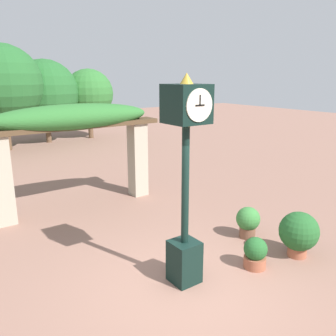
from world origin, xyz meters
TOP-DOWN VIEW (x-y plane):
  - ground_plane at (0.00, 0.00)m, footprint 60.00×60.00m
  - pedestal_clock at (0.11, 0.21)m, footprint 0.62×0.67m
  - pergola at (0.00, 4.83)m, footprint 4.92×1.06m
  - potted_plant_near_left at (1.51, -0.22)m, footprint 0.45×0.45m
  - potted_plant_near_right at (2.57, -0.42)m, footprint 0.80×0.80m
  - potted_plant_far_left at (2.40, 0.77)m, footprint 0.54×0.54m

SIDE VIEW (x-z plane):
  - ground_plane at x=0.00m, z-range 0.00..0.00m
  - potted_plant_near_left at x=1.51m, z-range 0.00..0.61m
  - potted_plant_far_left at x=2.40m, z-range 0.03..0.76m
  - potted_plant_near_right at x=2.57m, z-range 0.05..0.99m
  - pedestal_clock at x=0.11m, z-range 0.20..3.85m
  - pergola at x=0.00m, z-range 0.78..3.66m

